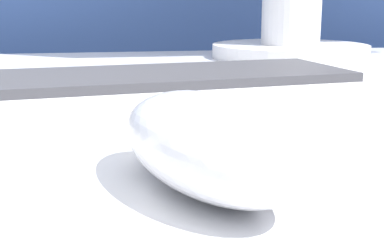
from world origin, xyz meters
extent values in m
cube|color=navy|center=(0.00, 0.70, 0.50)|extent=(5.00, 0.03, 1.01)
ellipsoid|color=white|center=(-0.03, -0.11, 0.74)|extent=(0.10, 0.14, 0.05)
cube|color=silver|center=(-0.02, 0.13, 0.72)|extent=(0.38, 0.19, 0.02)
cube|color=#38383D|center=(-0.02, 0.13, 0.73)|extent=(0.36, 0.17, 0.01)
cylinder|color=silver|center=(0.21, 0.44, 0.72)|extent=(0.24, 0.24, 0.02)
cylinder|color=silver|center=(0.21, 0.44, 0.79)|extent=(0.09, 0.09, 0.12)
camera|label=1|loc=(-0.07, -0.34, 0.80)|focal=50.00mm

